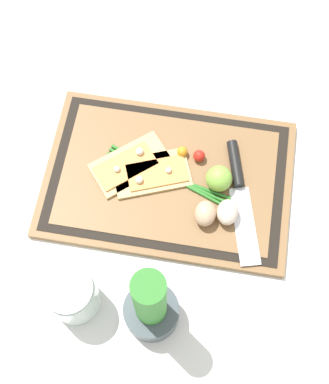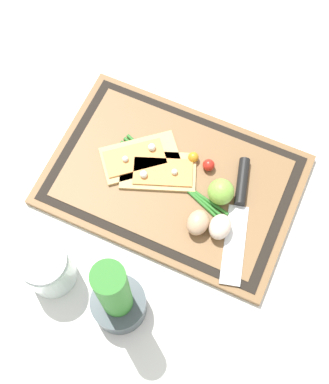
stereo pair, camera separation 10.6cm
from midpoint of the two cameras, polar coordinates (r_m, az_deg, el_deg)
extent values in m
plane|color=silver|center=(1.11, -2.36, 0.96)|extent=(6.00, 6.00, 0.00)
cube|color=brown|center=(1.10, -2.38, 1.12)|extent=(0.50, 0.34, 0.02)
cube|color=black|center=(1.09, -2.39, 1.30)|extent=(0.47, 0.31, 0.00)
cube|color=brown|center=(1.09, -2.40, 1.33)|extent=(0.43, 0.28, 0.00)
cube|color=tan|center=(1.10, -6.35, 2.62)|extent=(0.18, 0.17, 0.01)
cube|color=#E08E47|center=(1.10, -6.92, 2.46)|extent=(0.13, 0.13, 0.00)
sphere|color=silver|center=(1.10, -5.42, 4.00)|extent=(0.02, 0.02, 0.02)
sphere|color=silver|center=(1.09, -7.87, 2.11)|extent=(0.01, 0.01, 0.01)
cube|color=tan|center=(1.09, -4.17, 1.49)|extent=(0.17, 0.14, 0.01)
cube|color=#E08E47|center=(1.08, -3.59, 1.72)|extent=(0.13, 0.10, 0.00)
sphere|color=silver|center=(1.07, -5.53, 0.97)|extent=(0.02, 0.02, 0.02)
sphere|color=silver|center=(1.08, -2.60, 2.04)|extent=(0.01, 0.01, 0.01)
cube|color=silver|center=(1.05, 5.73, -3.95)|extent=(0.08, 0.17, 0.00)
cylinder|color=black|center=(1.09, 4.86, 2.69)|extent=(0.05, 0.10, 0.02)
ellipsoid|color=tan|center=(1.04, 1.49, -2.65)|extent=(0.04, 0.05, 0.04)
ellipsoid|color=beige|center=(1.04, 3.86, -2.52)|extent=(0.04, 0.05, 0.04)
sphere|color=#7FB742|center=(1.06, 3.02, 1.11)|extent=(0.05, 0.05, 0.05)
sphere|color=red|center=(1.10, 0.98, 3.56)|extent=(0.02, 0.02, 0.02)
sphere|color=orange|center=(1.10, -0.82, 4.00)|extent=(0.02, 0.02, 0.02)
cylinder|color=#2D7528|center=(1.09, -2.52, 1.41)|extent=(0.25, 0.10, 0.01)
cylinder|color=#2D7528|center=(1.09, -2.52, 1.41)|extent=(0.26, 0.09, 0.01)
cylinder|color=#2D7528|center=(1.09, -2.52, 1.41)|extent=(0.27, 0.07, 0.01)
cylinder|color=#3D474C|center=(1.00, -4.49, -13.05)|extent=(0.10, 0.10, 0.06)
cylinder|color=#2D7528|center=(0.90, -5.00, -11.90)|extent=(0.06, 0.06, 0.21)
cylinder|color=silver|center=(1.01, -12.79, -11.09)|extent=(0.09, 0.09, 0.10)
cylinder|color=olive|center=(1.04, -12.44, -11.44)|extent=(0.08, 0.08, 0.03)
cylinder|color=silver|center=(0.95, -13.48, -10.42)|extent=(0.09, 0.09, 0.01)
camera|label=1|loc=(0.05, -92.88, -6.87)|focal=50.00mm
camera|label=2|loc=(0.05, 87.12, 6.87)|focal=50.00mm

